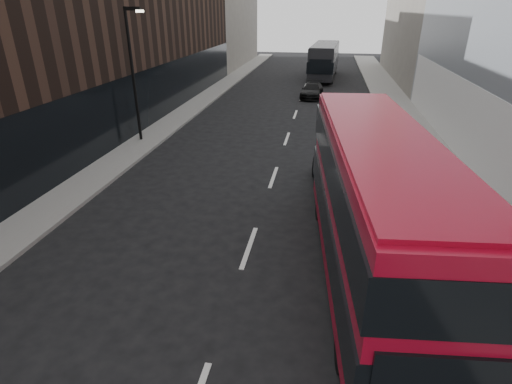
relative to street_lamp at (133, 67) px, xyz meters
The scene contains 10 objects.
sidewalk_right 17.69m from the street_lamp, 24.00° to the left, with size 3.00×80.00×0.15m, color slate.
sidewalk_left 8.12m from the street_lamp, 88.20° to the left, with size 2.00×80.00×0.15m, color slate.
building_left_mid 12.76m from the street_lamp, 105.29° to the left, with size 5.00×24.00×14.00m, color black.
building_left_far 34.24m from the street_lamp, 95.51° to the left, with size 5.00×20.00×13.00m, color slate.
street_lamp is the anchor object (origin of this frame).
red_bus 16.17m from the street_lamp, 42.70° to the right, with size 3.54×10.80×4.29m.
grey_bus 27.00m from the street_lamp, 68.48° to the left, with size 3.23×11.15×3.56m.
car_a 12.44m from the street_lamp, 23.57° to the right, with size 1.83×4.56×1.55m, color black.
car_b 14.26m from the street_lamp, 28.03° to the left, with size 1.68×4.81×1.58m, color gray.
car_c 17.34m from the street_lamp, 57.54° to the left, with size 1.71×4.21×1.22m, color black.
Camera 1 is at (2.12, -2.84, 7.12)m, focal length 28.00 mm.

